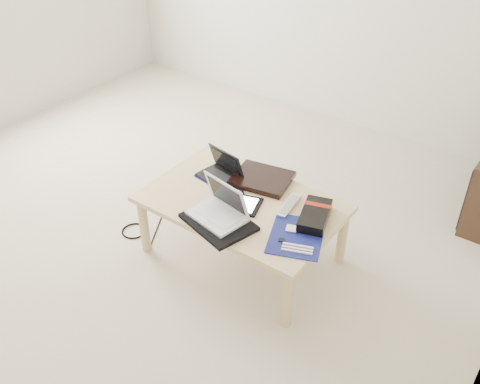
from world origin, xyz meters
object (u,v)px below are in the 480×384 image
Objects in this scene: white_laptop at (220,209)px; gpu_box at (315,216)px; coffee_table at (242,208)px; netbook at (221,172)px.

gpu_box is (0.42, 0.28, -0.03)m from white_laptop.
netbook is (-0.24, 0.13, 0.09)m from coffee_table.
gpu_box is at bearing 34.30° from white_laptop.
white_laptop is at bearing -145.70° from gpu_box.
gpu_box is at bearing 12.17° from coffee_table.
white_laptop is at bearing -90.57° from coffee_table.
gpu_box is (0.42, 0.09, 0.08)m from coffee_table.
netbook is 0.66m from gpu_box.
white_laptop reaches higher than gpu_box.
netbook reaches higher than gpu_box.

